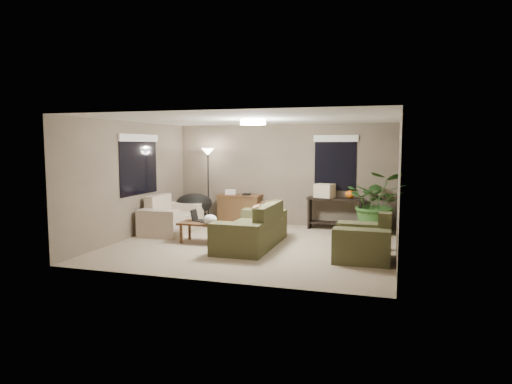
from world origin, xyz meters
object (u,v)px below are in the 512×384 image
(main_sofa, at_px, (253,231))
(loveseat, at_px, (170,219))
(console_table, at_px, (335,211))
(coffee_table, at_px, (204,225))
(floor_lamp, at_px, (208,161))
(armchair, at_px, (364,243))
(desk, at_px, (240,209))
(cat_scratching_post, at_px, (382,239))
(papasan_chair, at_px, (194,207))
(houseplant, at_px, (377,209))

(main_sofa, relative_size, loveseat, 1.38)
(console_table, bearing_deg, main_sofa, -119.91)
(coffee_table, xyz_separation_m, floor_lamp, (-0.81, 2.16, 1.24))
(armchair, distance_m, desk, 4.26)
(main_sofa, xyz_separation_m, console_table, (1.31, 2.28, 0.14))
(loveseat, bearing_deg, desk, 50.98)
(cat_scratching_post, bearing_deg, desk, 151.93)
(cat_scratching_post, bearing_deg, console_table, 121.12)
(papasan_chair, bearing_deg, loveseat, -98.81)
(papasan_chair, bearing_deg, console_table, 8.60)
(coffee_table, distance_m, cat_scratching_post, 3.55)
(main_sofa, distance_m, desk, 2.50)
(main_sofa, distance_m, console_table, 2.64)
(main_sofa, distance_m, coffee_table, 1.06)
(coffee_table, height_order, houseplant, houseplant)
(loveseat, xyz_separation_m, cat_scratching_post, (4.71, -0.42, -0.08))
(houseplant, bearing_deg, cat_scratching_post, -83.84)
(papasan_chair, bearing_deg, desk, 25.58)
(loveseat, height_order, console_table, loveseat)
(loveseat, distance_m, cat_scratching_post, 4.73)
(floor_lamp, height_order, houseplant, floor_lamp)
(armchair, xyz_separation_m, coffee_table, (-3.23, 0.50, 0.06))
(armchair, bearing_deg, cat_scratching_post, 71.71)
(main_sofa, height_order, houseplant, houseplant)
(console_table, distance_m, floor_lamp, 3.39)
(main_sofa, height_order, console_table, main_sofa)
(houseplant, xyz_separation_m, cat_scratching_post, (0.17, -1.60, -0.34))
(loveseat, height_order, floor_lamp, floor_lamp)
(armchair, bearing_deg, houseplant, 87.22)
(houseplant, relative_size, cat_scratching_post, 2.84)
(desk, bearing_deg, console_table, 0.51)
(floor_lamp, bearing_deg, loveseat, -105.55)
(houseplant, distance_m, cat_scratching_post, 1.64)
(coffee_table, relative_size, floor_lamp, 0.52)
(armchair, xyz_separation_m, papasan_chair, (-4.27, 2.27, 0.17))
(houseplant, bearing_deg, coffee_table, -149.36)
(loveseat, xyz_separation_m, armchair, (4.42, -1.31, 0.00))
(main_sofa, height_order, floor_lamp, floor_lamp)
(houseplant, bearing_deg, console_table, 162.74)
(loveseat, relative_size, houseplant, 1.13)
(armchair, bearing_deg, console_table, 107.06)
(armchair, height_order, coffee_table, armchair)
(loveseat, height_order, houseplant, houseplant)
(main_sofa, xyz_separation_m, loveseat, (-2.25, 0.80, 0.00))
(console_table, bearing_deg, houseplant, -17.26)
(loveseat, height_order, papasan_chair, loveseat)
(desk, distance_m, floor_lamp, 1.47)
(coffee_table, height_order, console_table, console_table)
(houseplant, bearing_deg, main_sofa, -139.13)
(armchair, relative_size, coffee_table, 1.00)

